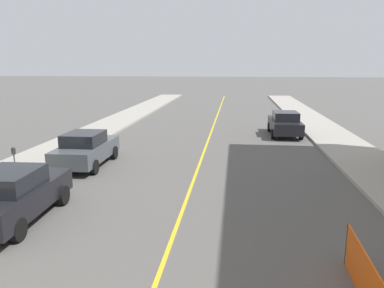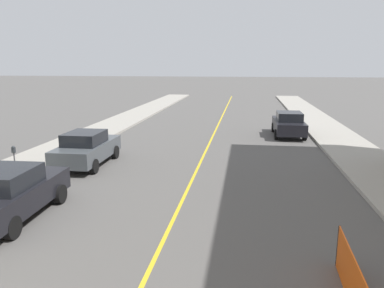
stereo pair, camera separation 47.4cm
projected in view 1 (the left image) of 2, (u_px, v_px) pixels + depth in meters
name	position (u px, v px, depth m)	size (l,w,h in m)	color
lane_stripe	(207.00, 143.00, 22.35)	(0.12, 66.28, 0.01)	gold
sidewalk_left	(82.00, 139.00, 23.21)	(3.04, 66.28, 0.15)	#9E998E
sidewalk_right	(343.00, 145.00, 21.45)	(3.04, 66.28, 0.15)	#9E998E
parked_car_curb_near	(14.00, 195.00, 11.14)	(1.95, 4.36, 1.59)	black
parked_car_curb_mid	(86.00, 149.00, 17.16)	(1.94, 4.32, 1.59)	#474C51
parked_car_curb_far	(285.00, 124.00, 24.44)	(1.94, 4.31, 1.59)	black
parking_meter_near_curb	(14.00, 158.00, 14.08)	(0.12, 0.11, 1.43)	#4C4C51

